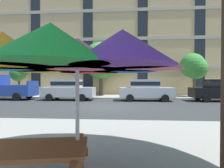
{
  "coord_description": "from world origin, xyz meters",
  "views": [
    {
      "loc": [
        1.24,
        -11.71,
        1.66
      ],
      "look_at": [
        0.1,
        3.2,
        1.4
      ],
      "focal_mm": 29.45,
      "sensor_mm": 36.0,
      "label": 1
    }
  ],
  "objects_px": {
    "patio_umbrella": "(77,56)",
    "street_tree_right": "(193,67)",
    "picnic_table": "(18,168)",
    "sedan_silver_midblock": "(146,89)",
    "sedan_silver": "(68,89)",
    "pickup_blue": "(3,88)",
    "street_tree_middle": "(102,60)",
    "street_tree_left": "(19,71)",
    "sedan_black": "(220,90)"
  },
  "relations": [
    {
      "from": "patio_umbrella",
      "to": "street_tree_right",
      "type": "bearing_deg",
      "value": 65.24
    },
    {
      "from": "picnic_table",
      "to": "sedan_silver_midblock",
      "type": "bearing_deg",
      "value": 76.84
    },
    {
      "from": "picnic_table",
      "to": "sedan_silver",
      "type": "bearing_deg",
      "value": 105.03
    },
    {
      "from": "pickup_blue",
      "to": "sedan_silver_midblock",
      "type": "distance_m",
      "value": 12.44
    },
    {
      "from": "street_tree_middle",
      "to": "picnic_table",
      "type": "height_order",
      "value": "street_tree_middle"
    },
    {
      "from": "street_tree_middle",
      "to": "street_tree_right",
      "type": "distance_m",
      "value": 9.24
    },
    {
      "from": "pickup_blue",
      "to": "picnic_table",
      "type": "height_order",
      "value": "pickup_blue"
    },
    {
      "from": "street_tree_middle",
      "to": "patio_umbrella",
      "type": "bearing_deg",
      "value": -83.66
    },
    {
      "from": "street_tree_left",
      "to": "picnic_table",
      "type": "bearing_deg",
      "value": -58.96
    },
    {
      "from": "street_tree_left",
      "to": "street_tree_right",
      "type": "xyz_separation_m",
      "value": [
        17.87,
        0.06,
        0.34
      ]
    },
    {
      "from": "sedan_black",
      "to": "street_tree_right",
      "type": "height_order",
      "value": "street_tree_right"
    },
    {
      "from": "sedan_black",
      "to": "patio_umbrella",
      "type": "distance_m",
      "value": 15.21
    },
    {
      "from": "pickup_blue",
      "to": "sedan_black",
      "type": "distance_m",
      "value": 18.38
    },
    {
      "from": "sedan_black",
      "to": "picnic_table",
      "type": "xyz_separation_m",
      "value": [
        -9.01,
        -13.09,
        -0.46
      ]
    },
    {
      "from": "street_tree_left",
      "to": "patio_umbrella",
      "type": "xyz_separation_m",
      "value": [
        10.51,
        -15.91,
        -0.68
      ]
    },
    {
      "from": "sedan_black",
      "to": "street_tree_left",
      "type": "height_order",
      "value": "street_tree_left"
    },
    {
      "from": "picnic_table",
      "to": "street_tree_left",
      "type": "bearing_deg",
      "value": 121.04
    },
    {
      "from": "sedan_black",
      "to": "street_tree_right",
      "type": "distance_m",
      "value": 3.99
    },
    {
      "from": "sedan_black",
      "to": "patio_umbrella",
      "type": "xyz_separation_m",
      "value": [
        -8.3,
        -12.7,
        1.08
      ]
    },
    {
      "from": "street_tree_right",
      "to": "pickup_blue",
      "type": "bearing_deg",
      "value": -169.4
    },
    {
      "from": "sedan_silver",
      "to": "sedan_black",
      "type": "relative_size",
      "value": 1.0
    },
    {
      "from": "sedan_silver",
      "to": "street_tree_left",
      "type": "distance_m",
      "value": 7.28
    },
    {
      "from": "sedan_silver",
      "to": "street_tree_middle",
      "type": "relative_size",
      "value": 0.77
    },
    {
      "from": "sedan_black",
      "to": "picnic_table",
      "type": "bearing_deg",
      "value": -124.54
    },
    {
      "from": "sedan_silver",
      "to": "patio_umbrella",
      "type": "distance_m",
      "value": 13.42
    },
    {
      "from": "patio_umbrella",
      "to": "sedan_silver",
      "type": "bearing_deg",
      "value": 108.36
    },
    {
      "from": "pickup_blue",
      "to": "sedan_silver_midblock",
      "type": "height_order",
      "value": "pickup_blue"
    },
    {
      "from": "sedan_black",
      "to": "street_tree_middle",
      "type": "distance_m",
      "value": 11.19
    },
    {
      "from": "patio_umbrella",
      "to": "street_tree_left",
      "type": "bearing_deg",
      "value": 123.45
    },
    {
      "from": "street_tree_right",
      "to": "patio_umbrella",
      "type": "distance_m",
      "value": 17.61
    },
    {
      "from": "street_tree_middle",
      "to": "street_tree_right",
      "type": "bearing_deg",
      "value": -2.98
    },
    {
      "from": "street_tree_middle",
      "to": "patio_umbrella",
      "type": "height_order",
      "value": "street_tree_middle"
    },
    {
      "from": "street_tree_left",
      "to": "sedan_silver",
      "type": "bearing_deg",
      "value": -27.0
    },
    {
      "from": "pickup_blue",
      "to": "picnic_table",
      "type": "bearing_deg",
      "value": -54.37
    },
    {
      "from": "street_tree_left",
      "to": "picnic_table",
      "type": "relative_size",
      "value": 1.89
    },
    {
      "from": "pickup_blue",
      "to": "street_tree_right",
      "type": "bearing_deg",
      "value": 10.6
    },
    {
      "from": "sedan_silver_midblock",
      "to": "sedan_black",
      "type": "xyz_separation_m",
      "value": [
        5.95,
        0.0,
        0.0
      ]
    },
    {
      "from": "sedan_black",
      "to": "street_tree_left",
      "type": "relative_size",
      "value": 1.14
    },
    {
      "from": "sedan_black",
      "to": "street_tree_middle",
      "type": "height_order",
      "value": "street_tree_middle"
    },
    {
      "from": "street_tree_left",
      "to": "street_tree_middle",
      "type": "height_order",
      "value": "street_tree_middle"
    },
    {
      "from": "sedan_silver",
      "to": "street_tree_middle",
      "type": "xyz_separation_m",
      "value": [
        2.39,
        3.74,
        2.94
      ]
    },
    {
      "from": "sedan_silver",
      "to": "street_tree_left",
      "type": "bearing_deg",
      "value": 153.0
    },
    {
      "from": "street_tree_middle",
      "to": "picnic_table",
      "type": "distance_m",
      "value": 17.21
    },
    {
      "from": "street_tree_right",
      "to": "patio_umbrella",
      "type": "xyz_separation_m",
      "value": [
        -7.36,
        -15.97,
        -1.02
      ]
    },
    {
      "from": "street_tree_right",
      "to": "picnic_table",
      "type": "height_order",
      "value": "street_tree_right"
    },
    {
      "from": "street_tree_middle",
      "to": "pickup_blue",
      "type": "bearing_deg",
      "value": -155.59
    },
    {
      "from": "street_tree_right",
      "to": "patio_umbrella",
      "type": "relative_size",
      "value": 1.4
    },
    {
      "from": "sedan_silver_midblock",
      "to": "street_tree_left",
      "type": "relative_size",
      "value": 1.14
    },
    {
      "from": "street_tree_middle",
      "to": "sedan_black",
      "type": "bearing_deg",
      "value": -20.28
    },
    {
      "from": "pickup_blue",
      "to": "street_tree_middle",
      "type": "height_order",
      "value": "street_tree_middle"
    }
  ]
}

